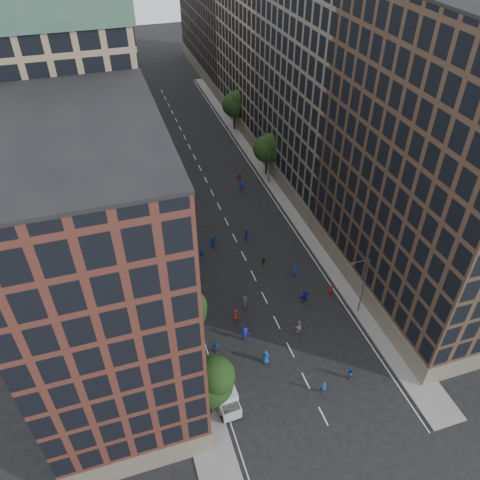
{
  "coord_description": "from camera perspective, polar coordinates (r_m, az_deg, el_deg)",
  "views": [
    {
      "loc": [
        -16.4,
        -22.69,
        45.05
      ],
      "look_at": [
        -0.14,
        28.37,
        2.0
      ],
      "focal_mm": 35.0,
      "sensor_mm": 36.0,
      "label": 1
    }
  ],
  "objects": [
    {
      "name": "streetlamp_near",
      "position": [
        59.25,
        14.7,
        -5.14
      ],
      "size": [
        2.64,
        0.22,
        9.06
      ],
      "color": "#595B60",
      "rests_on": "ground"
    },
    {
      "name": "skater_13",
      "position": [
        68.46,
        -4.74,
        -1.66
      ],
      "size": [
        0.66,
        0.51,
        1.59
      ],
      "primitive_type": "imported",
      "rotation": [
        0.0,
        0.0,
        3.38
      ],
      "color": "navy",
      "rests_on": "ground"
    },
    {
      "name": "bldg_right_d",
      "position": [
        134.94,
        -2.23,
        25.88
      ],
      "size": [
        14.0,
        40.0,
        30.0
      ],
      "primitive_type": "cube",
      "color": "#463225",
      "rests_on": "ground"
    },
    {
      "name": "ground",
      "position": [
        78.93,
        -2.47,
        3.93
      ],
      "size": [
        240.0,
        240.0,
        0.0
      ],
      "primitive_type": "plane",
      "color": "black",
      "rests_on": "ground"
    },
    {
      "name": "skater_3",
      "position": [
        57.4,
        0.58,
        -11.39
      ],
      "size": [
        1.32,
        0.84,
        1.95
      ],
      "primitive_type": "imported",
      "rotation": [
        0.0,
        0.0,
        3.05
      ],
      "color": "#141AA5",
      "rests_on": "ground"
    },
    {
      "name": "skater_17",
      "position": [
        85.77,
        -0.04,
        7.68
      ],
      "size": [
        1.48,
        0.79,
        1.52
      ],
      "primitive_type": "imported",
      "rotation": [
        0.0,
        0.0,
        2.89
      ],
      "color": "#AF2D1D",
      "rests_on": "ground"
    },
    {
      "name": "skater_4",
      "position": [
        56.47,
        -2.95,
        -12.93
      ],
      "size": [
        0.95,
        0.46,
        1.57
      ],
      "primitive_type": "imported",
      "rotation": [
        0.0,
        0.0,
        3.23
      ],
      "color": "#1546AB",
      "rests_on": "ground"
    },
    {
      "name": "skater_12",
      "position": [
        65.96,
        6.65,
        -3.72
      ],
      "size": [
        0.89,
        0.76,
        1.55
      ],
      "primitive_type": "imported",
      "rotation": [
        0.0,
        0.0,
        2.72
      ],
      "color": "navy",
      "rests_on": "ground"
    },
    {
      "name": "bldg_left_c",
      "position": [
        86.5,
        -18.9,
        15.73
      ],
      "size": [
        14.0,
        20.0,
        28.0
      ],
      "primitive_type": "cube",
      "color": "#52271F",
      "rests_on": "ground"
    },
    {
      "name": "skater_1",
      "position": [
        53.86,
        10.14,
        -17.31
      ],
      "size": [
        0.7,
        0.54,
        1.71
      ],
      "primitive_type": "imported",
      "rotation": [
        0.0,
        0.0,
        2.91
      ],
      "color": "#144EAA",
      "rests_on": "ground"
    },
    {
      "name": "bldg_right_b",
      "position": [
        80.73,
        10.09,
        17.49
      ],
      "size": [
        14.0,
        28.0,
        33.0
      ],
      "primitive_type": "cube",
      "color": "#6A6158",
      "rests_on": "ground"
    },
    {
      "name": "tree_left_3",
      "position": [
        74.03,
        -10.84,
        6.01
      ],
      "size": [
        5.0,
        5.0,
        8.58
      ],
      "color": "black",
      "rests_on": "ground"
    },
    {
      "name": "skater_2",
      "position": [
        55.59,
        13.21,
        -15.56
      ],
      "size": [
        0.83,
        0.69,
        1.55
      ],
      "primitive_type": "imported",
      "rotation": [
        0.0,
        0.0,
        3.29
      ],
      "color": "#13359D",
      "rests_on": "ground"
    },
    {
      "name": "skater_9",
      "position": [
        61.08,
        0.55,
        -7.52
      ],
      "size": [
        1.29,
        0.95,
        1.79
      ],
      "primitive_type": "imported",
      "rotation": [
        0.0,
        0.0,
        3.41
      ],
      "color": "#45454A",
      "rests_on": "ground"
    },
    {
      "name": "tree_left_2",
      "position": [
        62.3,
        -8.84,
        -0.17
      ],
      "size": [
        5.6,
        5.6,
        9.45
      ],
      "color": "black",
      "rests_on": "ground"
    },
    {
      "name": "skater_8",
      "position": [
        58.67,
        7.14,
        -10.46
      ],
      "size": [
        0.96,
        0.79,
        1.8
      ],
      "primitive_type": "imported",
      "rotation": [
        0.0,
        0.0,
        3.28
      ],
      "color": "#B2B1AE",
      "rests_on": "ground"
    },
    {
      "name": "tree_left_0",
      "position": [
        47.56,
        -3.67,
        -16.64
      ],
      "size": [
        5.2,
        5.2,
        8.83
      ],
      "color": "black",
      "rests_on": "ground"
    },
    {
      "name": "tree_left_5",
      "position": [
        102.56,
        -13.77,
        15.11
      ],
      "size": [
        4.8,
        4.8,
        8.33
      ],
      "color": "black",
      "rests_on": "ground"
    },
    {
      "name": "tree_left_1",
      "position": [
        54.08,
        -6.4,
        -8.46
      ],
      "size": [
        4.8,
        4.8,
        8.21
      ],
      "color": "black",
      "rests_on": "ground"
    },
    {
      "name": "bldg_right_c",
      "position": [
        103.88,
        3.18,
        23.34
      ],
      "size": [
        14.0,
        26.0,
        35.0
      ],
      "primitive_type": "cube",
      "color": "#937F60",
      "rests_on": "ground"
    },
    {
      "name": "tree_left_4",
      "position": [
        87.83,
        -12.54,
        11.5
      ],
      "size": [
        5.4,
        5.4,
        9.08
      ],
      "color": "black",
      "rests_on": "ground"
    },
    {
      "name": "skater_15",
      "position": [
        82.59,
        0.12,
        6.48
      ],
      "size": [
        1.26,
        0.8,
        1.86
      ],
      "primitive_type": "imported",
      "rotation": [
        0.0,
        0.0,
        3.23
      ],
      "color": "#122999",
      "rests_on": "ground"
    },
    {
      "name": "sidewalk_right",
      "position": [
        88.07,
        3.79,
        7.97
      ],
      "size": [
        4.0,
        105.0,
        0.15
      ],
      "primitive_type": "cube",
      "color": "slate",
      "rests_on": "ground"
    },
    {
      "name": "sidewalk_left",
      "position": [
        83.48,
        -11.88,
        5.26
      ],
      "size": [
        4.0,
        105.0,
        0.15
      ],
      "primitive_type": "cube",
      "color": "slate",
      "rests_on": "ground"
    },
    {
      "name": "skater_6",
      "position": [
        59.66,
        -0.51,
        -9.15
      ],
      "size": [
        0.77,
        0.52,
        1.53
      ],
      "primitive_type": "imported",
      "rotation": [
        0.0,
        0.0,
        3.09
      ],
      "color": "#9D2A1A",
      "rests_on": "ground"
    },
    {
      "name": "cargo_van",
      "position": [
        52.07,
        -1.79,
        -18.37
      ],
      "size": [
        2.4,
        4.83,
        2.53
      ],
      "rotation": [
        0.0,
        0.0,
        0.04
      ],
      "color": "silver",
      "rests_on": "ground"
    },
    {
      "name": "bldg_left_e",
      "position": [
        142.37,
        -19.99,
        23.72
      ],
      "size": [
        14.0,
        40.0,
        26.0
      ],
      "primitive_type": "cube",
      "color": "#6A6158",
      "rests_on": "ground"
    },
    {
      "name": "bldg_left_b",
      "position": [
        64.2,
        -18.48,
        10.83
      ],
      "size": [
        14.0,
        26.0,
        34.0
      ],
      "primitive_type": "cube",
      "color": "#937F60",
      "rests_on": "ground"
    },
    {
      "name": "bldg_left_d",
      "position": [
        108.68,
        -19.76,
        21.21
      ],
      "size": [
        14.0,
        28.0,
        32.0
      ],
      "primitive_type": "cube",
      "color": "#302520",
      "rests_on": "ground"
    },
    {
      "name": "tree_right_a",
      "position": [
        85.46,
        3.47,
        11.23
      ],
      "size": [
        5.0,
        5.0,
        8.39
      ],
      "color": "black",
      "rests_on": "ground"
    },
    {
      "name": "skater_5",
      "position": [
        62.18,
        7.85,
        -6.86
      ],
      "size": [
        1.84,
        0.78,
        1.92
      ],
      "primitive_type": "imported",
      "rotation": [
        0.0,
        0.0,
        3.26
      ],
      "color": "navy",
      "rests_on": "ground"
    },
    {
      "name": "tree_right_b",
      "position": [
        102.46,
        -0.58,
        16.34
      ],
      "size": [
        5.2,
        5.2,
        8.83
      ],
      "color": "black",
      "rests_on": "ground"
    },
    {
      "name": "bldg_right_a",
      "position": [
        58.36,
        22.69,
        8.01
      ],
      "size": [
        14.0,
        30.0,
        36.0
      ],
      "primitive_type": "cube",
      "color": "#463225",
      "rests_on": "ground"
    },
    {
      "name": "skater_16",
      "position": [
        80.8,
        -7.25,
        5.18
      ],
      "size": [
        0.93,
        0.55,
        1.49
      ],
      "primitive_type": "imported",
      "rotation": [
        0.0,
        0.0,
        2.92
      ],
      "color": "navy",
      "rests_on": "ground"
    },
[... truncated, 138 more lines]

